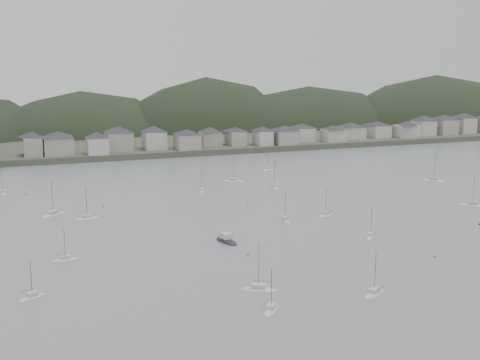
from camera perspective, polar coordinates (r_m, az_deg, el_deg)
name	(u,v)px	position (r m, az deg, el deg)	size (l,w,h in m)	color
ground	(352,261)	(145.16, 10.66, -7.60)	(900.00, 900.00, 0.00)	slate
far_shore_land	(127,130)	(420.67, -10.73, 4.72)	(900.00, 250.00, 3.00)	#383D2D
forested_ridge	(142,153)	(398.18, -9.33, 2.57)	(851.55, 103.94, 102.57)	black
waterfront_town	(256,134)	(326.78, 1.56, 4.43)	(451.48, 28.46, 12.92)	gray
sailboat_lead	(259,290)	(124.87, 1.79, -10.43)	(8.14, 5.88, 10.77)	beige
moored_fleet	(212,216)	(183.67, -2.67, -3.42)	(265.65, 147.30, 12.87)	beige
motor_launch_far	(226,241)	(157.46, -1.30, -5.82)	(5.09, 9.21, 4.07)	black
mooring_buoys	(226,219)	(179.48, -1.34, -3.76)	(192.40, 110.88, 0.70)	#B66C3C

